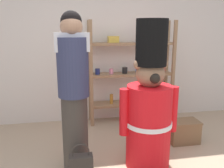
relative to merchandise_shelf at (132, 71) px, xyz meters
The scene contains 6 objects.
back_wall 0.69m from the merchandise_shelf, 155.99° to the left, with size 6.40×0.12×2.60m, color silver.
merchandise_shelf is the anchor object (origin of this frame).
teddy_bear_guard 1.46m from the merchandise_shelf, 96.92° to the right, with size 0.69×0.54×1.70m.
person_shopper 1.67m from the merchandise_shelf, 127.41° to the right, with size 0.36×0.34×1.78m.
shopping_bag 2.04m from the merchandise_shelf, 120.54° to the right, with size 0.25×0.12×0.44m.
display_crate 1.31m from the merchandise_shelf, 61.69° to the right, with size 0.43×0.29×0.32m.
Camera 1 is at (-0.56, -1.95, 1.61)m, focal length 38.66 mm.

